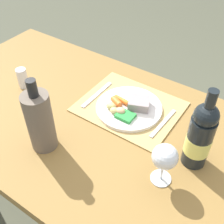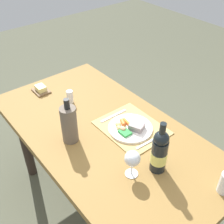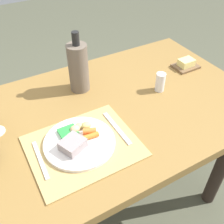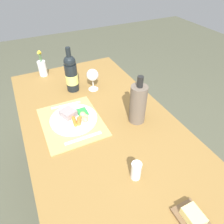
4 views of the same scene
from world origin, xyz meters
name	(u,v)px [view 2 (image 2 of 4)]	position (x,y,z in m)	size (l,w,h in m)	color
ground_plane	(106,206)	(0.00, 0.00, 0.00)	(8.00, 8.00, 0.00)	#4F513E
dining_table	(105,144)	(0.00, 0.00, 0.67)	(1.59, 0.84, 0.77)	olive
placemat	(131,128)	(-0.08, -0.15, 0.78)	(0.40, 0.33, 0.01)	tan
dinner_plate	(130,128)	(-0.09, -0.13, 0.79)	(0.27, 0.27, 0.05)	white
fork	(149,142)	(-0.24, -0.13, 0.78)	(0.01, 0.19, 0.01)	silver
knife	(113,116)	(0.08, -0.13, 0.78)	(0.02, 0.20, 0.01)	silver
wine_bottle	(159,152)	(-0.41, -0.03, 0.90)	(0.08, 0.08, 0.31)	black
salt_shaker	(70,97)	(0.39, 0.00, 0.82)	(0.05, 0.05, 0.09)	white
wine_glass	(132,159)	(-0.35, 0.10, 0.88)	(0.08, 0.08, 0.16)	white
cooler_bottle	(69,124)	(0.07, 0.20, 0.89)	(0.09, 0.09, 0.29)	#66594B
butter_dish	(41,89)	(0.64, 0.10, 0.79)	(0.13, 0.10, 0.05)	brown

